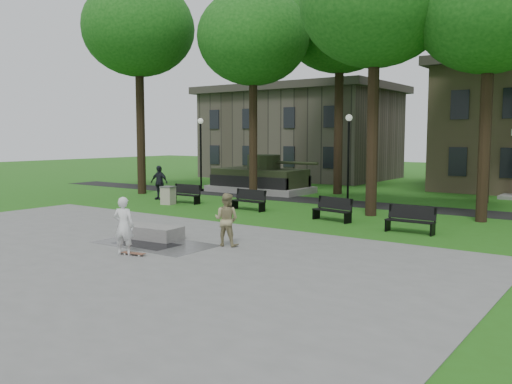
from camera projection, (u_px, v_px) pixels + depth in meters
ground at (184, 235)px, 19.60m from camera, size 120.00×120.00×0.00m
plaza at (64, 260)px, 15.55m from camera, size 22.00×16.00×0.02m
footpath at (337, 202)px, 29.30m from camera, size 44.00×2.60×0.01m
building_left at (300, 136)px, 47.04m from camera, size 15.00×10.00×7.20m
tree_0 at (139, 29)px, 32.80m from camera, size 6.80×6.80×12.97m
tree_1 at (253, 38)px, 29.78m from camera, size 6.20×6.20×11.63m
tree_2 at (375, 3)px, 23.50m from camera, size 6.60×6.60×12.16m
tree_3 at (490, 11)px, 21.77m from camera, size 6.00×6.00×11.19m
tree_4 at (340, 23)px, 32.64m from camera, size 7.20×7.20×13.50m
tree_5 at (491, 19)px, 28.19m from camera, size 6.40×6.40×12.44m
lamp_left at (201, 148)px, 35.05m from camera, size 0.36×0.36×4.73m
lamp_mid at (348, 151)px, 28.97m from camera, size 0.36×0.36×4.73m
tank_monument at (261, 179)px, 34.57m from camera, size 7.45×3.40×2.40m
puddle at (147, 244)px, 17.86m from camera, size 2.20×1.20×0.00m
concrete_block at (151, 232)px, 18.81m from camera, size 2.28×1.20×0.45m
skateboard at (133, 254)px, 16.18m from camera, size 0.80×0.35×0.07m
skateboarder at (124, 226)px, 16.15m from camera, size 0.75×0.64×1.76m
friend_watching at (226, 220)px, 17.51m from camera, size 0.96×0.82×1.72m
pedestrian_walker at (159, 183)px, 30.58m from camera, size 1.18×0.62×1.93m
park_bench_0 at (186, 193)px, 28.93m from camera, size 1.80×0.54×1.00m
park_bench_1 at (249, 199)px, 26.14m from camera, size 1.82×0.63×1.00m
park_bench_2 at (333, 209)px, 22.83m from camera, size 1.85×0.88×1.00m
park_bench_3 at (411, 219)px, 19.98m from camera, size 1.80×0.53×1.00m
trash_bin at (168, 195)px, 28.41m from camera, size 0.77×0.77×0.96m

